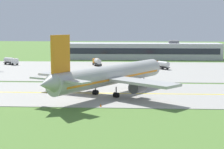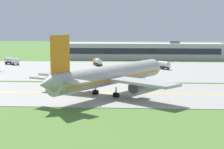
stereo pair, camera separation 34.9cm
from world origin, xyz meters
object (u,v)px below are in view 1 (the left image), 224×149
Objects in this scene: service_truck_catering at (97,61)px; service_truck_baggage at (161,65)px; service_truck_fuel at (11,61)px; airplane_lead at (110,75)px.

service_truck_baggage is at bearing -22.38° from service_truck_catering.
service_truck_fuel and service_truck_catering have the same top height.
service_truck_baggage is 23.70m from service_truck_catering.
service_truck_catering is (31.26, -1.11, 0.00)m from service_truck_fuel.
airplane_lead is 56.84m from service_truck_catering.
service_truck_fuel is at bearing 169.21° from service_truck_baggage.
service_truck_baggage is 0.97× the size of service_truck_fuel.
service_truck_fuel is at bearing 177.96° from service_truck_catering.
airplane_lead is 5.92× the size of service_truck_baggage.
airplane_lead reaches higher than service_truck_baggage.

